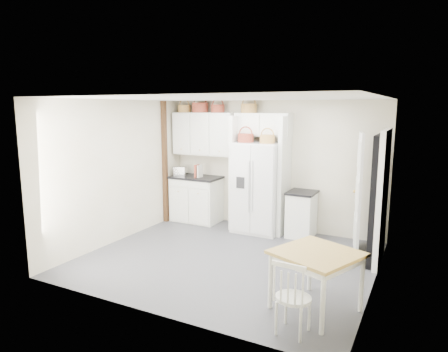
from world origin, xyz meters
The scene contains 28 objects.
floor centered at (0.00, 0.00, 0.00)m, with size 4.50×4.50×0.00m, color #3E3F49.
ceiling centered at (0.00, 0.00, 2.60)m, with size 4.50×4.50×0.00m, color white.
wall_back centered at (0.00, 2.00, 1.30)m, with size 4.50×4.50×0.00m, color silver.
wall_left centered at (-2.25, 0.00, 1.30)m, with size 4.00×4.00×0.00m, color silver.
wall_right centered at (2.25, 0.00, 1.30)m, with size 4.00×4.00×0.00m, color silver.
refrigerator centered at (-0.15, 1.63, 0.89)m, with size 0.92×0.74×1.79m, color silver.
base_cab_left centered at (-1.63, 1.70, 0.47)m, with size 1.02×0.65×0.95m, color silver.
base_cab_right centered at (0.72, 1.70, 0.42)m, with size 0.48×0.57×0.84m, color silver.
dining_table centered at (1.70, -1.00, 0.37)m, with size 0.89×0.89×0.75m, color olive.
windsor_chair centered at (1.61, -1.62, 0.41)m, with size 0.40×0.36×0.81m, color silver.
counter_left centered at (-1.63, 1.70, 0.97)m, with size 1.07×0.69×0.04m, color black.
counter_right centered at (0.72, 1.70, 0.86)m, with size 0.52×0.61×0.04m, color black.
toaster centered at (-2.04, 1.68, 1.08)m, with size 0.27×0.15×0.18m, color silver.
cookbook_red centered at (-1.57, 1.62, 1.12)m, with size 0.04×0.18×0.27m, color #A53D28.
cookbook_cream centered at (-1.49, 1.62, 1.12)m, with size 0.04×0.17×0.26m, color beige.
basket_upper_a centered at (-1.99, 1.83, 2.43)m, with size 0.28×0.28×0.16m, color brown.
basket_upper_b centered at (-1.60, 1.83, 2.45)m, with size 0.35×0.35×0.21m, color maroon.
basket_upper_c centered at (-1.17, 1.83, 2.43)m, with size 0.29×0.29×0.17m, color maroon.
basket_bridge_a centered at (-0.46, 1.83, 2.44)m, with size 0.33×0.33×0.18m, color brown.
basket_fridge_a centered at (-0.39, 1.53, 1.87)m, with size 0.31×0.31×0.17m, color maroon.
basket_fridge_b centered at (0.06, 1.53, 1.87)m, with size 0.29×0.29×0.16m, color brown.
upper_cabinet centered at (-1.50, 1.83, 1.90)m, with size 1.40×0.34×0.90m, color silver.
bridge_cabinet centered at (-0.15, 1.83, 2.12)m, with size 1.12×0.34×0.45m, color silver.
fridge_panel_left centered at (-0.66, 1.70, 1.15)m, with size 0.08×0.60×2.30m, color silver.
fridge_panel_right centered at (0.36, 1.70, 1.15)m, with size 0.08×0.60×2.30m, color silver.
trim_post centered at (-2.20, 1.35, 1.30)m, with size 0.09×0.09×2.60m, color black.
doorway_void centered at (2.16, 1.00, 1.02)m, with size 0.18×0.85×2.05m, color black.
door_slab centered at (1.80, 1.33, 1.02)m, with size 0.80×0.04×2.05m, color white.
Camera 1 is at (2.80, -5.58, 2.46)m, focal length 32.00 mm.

